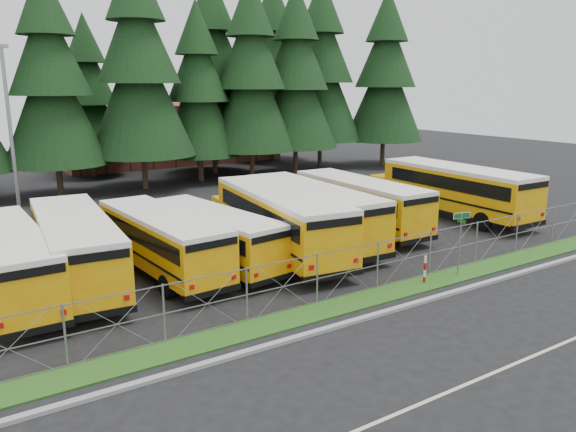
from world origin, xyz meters
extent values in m
plane|color=black|center=(0.00, 0.00, 0.00)|extent=(120.00, 120.00, 0.00)
cube|color=gray|center=(0.00, -3.10, 0.06)|extent=(50.00, 0.25, 0.12)
cube|color=#1C4E16|center=(0.00, -1.70, 0.03)|extent=(50.00, 1.40, 0.06)
cube|color=beige|center=(0.00, -8.00, 0.01)|extent=(50.00, 0.12, 0.01)
cube|color=brown|center=(6.00, 40.00, 3.00)|extent=(22.00, 10.00, 6.00)
cylinder|color=gray|center=(3.00, -1.72, 1.40)|extent=(0.06, 0.06, 2.80)
cube|color=#0D5D1C|center=(3.00, -1.72, 2.68)|extent=(0.79, 0.20, 0.22)
cube|color=white|center=(3.00, -1.72, 2.68)|extent=(0.82, 0.21, 0.26)
cube|color=#0D5D1C|center=(3.00, -1.72, 2.44)|extent=(0.15, 0.54, 0.18)
cylinder|color=#B20C0C|center=(1.06, -1.63, 0.60)|extent=(0.11, 0.11, 1.20)
cylinder|color=gray|center=(-11.68, 17.08, 5.00)|extent=(0.20, 0.20, 10.00)
cube|color=gray|center=(-11.68, 17.08, 10.05)|extent=(0.70, 0.35, 0.18)
camera|label=1|loc=(-15.72, -17.10, 8.14)|focal=35.00mm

